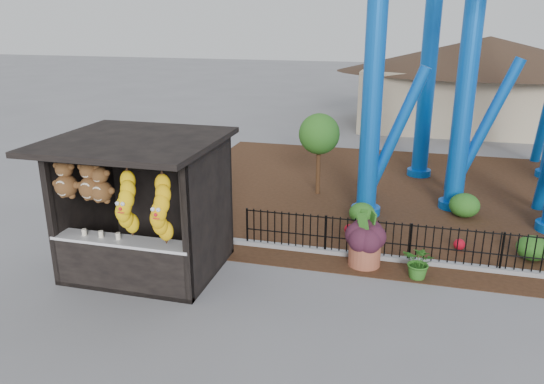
% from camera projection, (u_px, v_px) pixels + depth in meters
% --- Properties ---
extents(ground, '(120.00, 120.00, 0.00)m').
position_uv_depth(ground, '(260.00, 312.00, 10.48)').
color(ground, slate).
rests_on(ground, ground).
extents(mulch_bed, '(18.00, 12.00, 0.02)m').
position_uv_depth(mulch_bed, '(451.00, 199.00, 16.83)').
color(mulch_bed, '#331E11').
rests_on(mulch_bed, ground).
extents(curb, '(18.00, 0.18, 0.12)m').
position_uv_depth(curb, '(462.00, 266.00, 12.23)').
color(curb, gray).
rests_on(curb, ground).
extents(prize_booth, '(3.50, 3.40, 3.12)m').
position_uv_depth(prize_booth, '(139.00, 210.00, 11.54)').
color(prize_booth, black).
rests_on(prize_booth, ground).
extents(picket_fence, '(12.20, 0.06, 1.00)m').
position_uv_depth(picket_fence, '(507.00, 253.00, 11.87)').
color(picket_fence, black).
rests_on(picket_fence, ground).
extents(terracotta_planter, '(0.95, 0.95, 0.62)m').
position_uv_depth(terracotta_planter, '(364.00, 253.00, 12.33)').
color(terracotta_planter, '#9A4F38').
rests_on(terracotta_planter, ground).
extents(planter_foliage, '(0.70, 0.70, 0.64)m').
position_uv_depth(planter_foliage, '(366.00, 228.00, 12.13)').
color(planter_foliage, '#331421').
rests_on(planter_foliage, terracotta_planter).
extents(potted_plant, '(0.90, 0.85, 0.79)m').
position_uv_depth(potted_plant, '(420.00, 262.00, 11.68)').
color(potted_plant, '#265E1B').
rests_on(potted_plant, ground).
extents(landscaping, '(8.25, 3.39, 0.69)m').
position_uv_depth(landscaping, '(489.00, 221.00, 14.24)').
color(landscaping, '#275C1B').
rests_on(landscaping, mulch_bed).
extents(pavilion, '(15.00, 15.00, 4.80)m').
position_uv_depth(pavilion, '(487.00, 68.00, 26.37)').
color(pavilion, '#BFAD8C').
rests_on(pavilion, ground).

